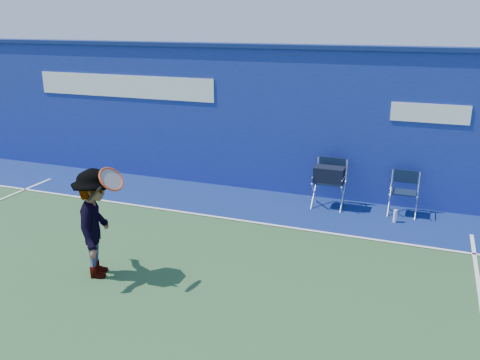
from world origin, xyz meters
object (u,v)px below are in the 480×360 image
at_px(directors_chair_left, 329,188).
at_px(tennis_player, 96,224).
at_px(water_bottle, 395,216).
at_px(directors_chair_right, 403,202).

xyz_separation_m(directors_chair_left, tennis_player, (-2.56, -3.94, 0.40)).
distance_m(directors_chair_left, tennis_player, 4.71).
bearing_deg(tennis_player, directors_chair_left, 57.01).
height_order(water_bottle, tennis_player, tennis_player).
height_order(directors_chair_left, water_bottle, directors_chair_left).
distance_m(directors_chair_right, tennis_player, 5.68).
height_order(directors_chair_right, tennis_player, tennis_player).
relative_size(directors_chair_right, water_bottle, 3.43).
bearing_deg(water_bottle, directors_chair_left, 164.65).
height_order(directors_chair_left, directors_chair_right, directors_chair_left).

